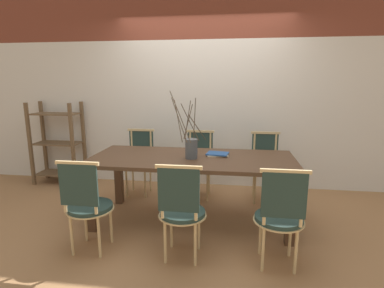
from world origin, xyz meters
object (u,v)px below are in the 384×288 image
object	(u,v)px
chair_far_center	(265,165)
shelving_rack	(58,143)
book_stack	(218,154)
dining_table	(192,166)
vase_centerpiece	(191,147)
chair_near_center	(280,214)

from	to	relation	value
chair_far_center	shelving_rack	world-z (taller)	shelving_rack
book_stack	dining_table	bearing A→B (deg)	-154.33
vase_centerpiece	shelving_rack	size ratio (longest dim) A/B	0.57
dining_table	chair_near_center	bearing A→B (deg)	-42.22
chair_near_center	shelving_rack	xyz separation A→B (m)	(-3.11, 1.82, 0.14)
chair_near_center	vase_centerpiece	distance (m)	1.19
chair_near_center	book_stack	world-z (taller)	chair_near_center
dining_table	chair_far_center	xyz separation A→B (m)	(0.88, 0.77, -0.17)
chair_near_center	chair_far_center	xyz separation A→B (m)	(0.03, 1.55, 0.00)
book_stack	shelving_rack	bearing A→B (deg)	160.21
vase_centerpiece	shelving_rack	world-z (taller)	vase_centerpiece
chair_far_center	book_stack	bearing A→B (deg)	46.77
chair_near_center	book_stack	distance (m)	1.11
chair_near_center	book_stack	bearing A→B (deg)	122.54
chair_far_center	chair_near_center	bearing A→B (deg)	89.07
vase_centerpiece	book_stack	bearing A→B (deg)	33.29
book_stack	vase_centerpiece	bearing A→B (deg)	-146.71
shelving_rack	chair_near_center	bearing A→B (deg)	-30.28
chair_near_center	shelving_rack	distance (m)	3.61
shelving_rack	vase_centerpiece	bearing A→B (deg)	-25.92
chair_far_center	shelving_rack	xyz separation A→B (m)	(-3.14, 0.27, 0.14)
dining_table	vase_centerpiece	size ratio (longest dim) A/B	3.09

